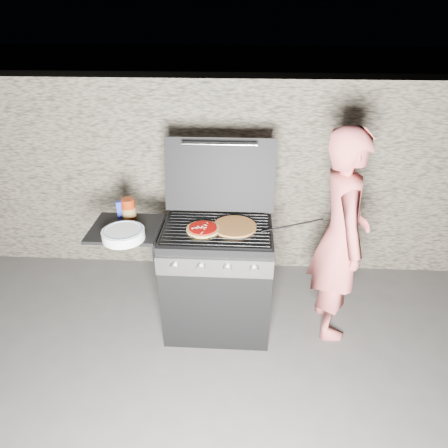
# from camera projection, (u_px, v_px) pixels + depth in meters

# --- Properties ---
(ground) EXTENTS (50.00, 50.00, 0.00)m
(ground) POSITION_uv_depth(u_px,v_px,m) (218.00, 324.00, 3.31)
(ground) COLOR #484542
(stone_wall) EXTENTS (8.00, 0.35, 1.80)m
(stone_wall) POSITION_uv_depth(u_px,v_px,m) (225.00, 175.00, 3.79)
(stone_wall) COLOR gray
(stone_wall) RESTS_ON ground
(gas_grill) EXTENTS (1.34, 0.79, 0.91)m
(gas_grill) POSITION_uv_depth(u_px,v_px,m) (186.00, 278.00, 3.10)
(gas_grill) COLOR black
(gas_grill) RESTS_ON ground
(pizza_topped) EXTENTS (0.27, 0.27, 0.03)m
(pizza_topped) POSITION_uv_depth(u_px,v_px,m) (203.00, 229.00, 2.84)
(pizza_topped) COLOR tan
(pizza_topped) RESTS_ON gas_grill
(pizza_plain) EXTENTS (0.34, 0.34, 0.02)m
(pizza_plain) POSITION_uv_depth(u_px,v_px,m) (235.00, 227.00, 2.88)
(pizza_plain) COLOR orange
(pizza_plain) RESTS_ON gas_grill
(sauce_jar) EXTENTS (0.11, 0.11, 0.16)m
(sauce_jar) POSITION_uv_depth(u_px,v_px,m) (129.00, 209.00, 2.99)
(sauce_jar) COLOR maroon
(sauce_jar) RESTS_ON gas_grill
(blue_carton) EXTENTS (0.07, 0.05, 0.13)m
(blue_carton) POSITION_uv_depth(u_px,v_px,m) (121.00, 209.00, 3.01)
(blue_carton) COLOR #1F2AA9
(blue_carton) RESTS_ON gas_grill
(plate_stack) EXTENTS (0.30, 0.30, 0.07)m
(plate_stack) POSITION_uv_depth(u_px,v_px,m) (123.00, 234.00, 2.75)
(plate_stack) COLOR white
(plate_stack) RESTS_ON gas_grill
(person) EXTENTS (0.42, 0.62, 1.66)m
(person) POSITION_uv_depth(u_px,v_px,m) (340.00, 237.00, 2.92)
(person) COLOR #E2655F
(person) RESTS_ON ground
(tongs) EXTENTS (0.44, 0.08, 0.09)m
(tongs) POSITION_uv_depth(u_px,v_px,m) (292.00, 225.00, 2.82)
(tongs) COLOR black
(tongs) RESTS_ON gas_grill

